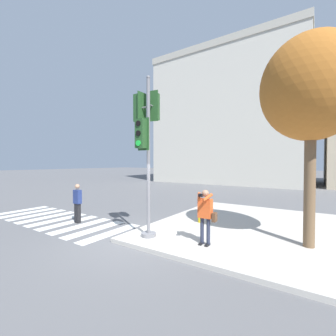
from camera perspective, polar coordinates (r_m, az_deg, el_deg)
The scene contains 9 objects.
ground_plane at distance 7.79m, azimuth -8.93°, elevation -17.79°, with size 160.00×160.00×0.00m, color #5B5B5E.
sidewalk_corner at distance 9.38m, azimuth 24.02°, elevation -14.13°, with size 8.00×8.00×0.13m.
crosswalk_stripes at distance 11.39m, azimuth -26.25°, elevation -11.70°, with size 7.35×2.68×0.01m.
traffic_signal_pole at distance 7.46m, azimuth -5.61°, elevation 8.66°, with size 0.79×1.11×5.24m.
person_photographer at distance 6.81m, azimuth 9.52°, elevation -11.00°, with size 0.58×0.54×1.62m.
pedestrian_distant at distance 10.35m, azimuth -22.00°, elevation -8.06°, with size 0.34×0.20×1.65m.
street_tree at distance 7.86m, azimuth 32.58°, elevation 16.53°, with size 2.73×2.73×6.04m.
fire_hydrant at distance 9.35m, azimuth 8.19°, elevation -11.47°, with size 0.17×0.23×0.70m.
building_left at distance 31.91m, azimuth 16.18°, elevation 11.56°, with size 18.12×11.81×16.41m.
Camera 1 is at (4.98, -5.42, 2.56)m, focal length 24.00 mm.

